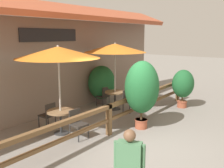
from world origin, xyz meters
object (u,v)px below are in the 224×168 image
object	(u,v)px
patio_umbrella_near	(58,52)
potted_plant_broad_leaf	(142,88)
chair_near_wallside	(48,114)
potted_plant_small_flowering	(183,85)
chair_near_streetside	(77,122)
chair_middle_streetside	(129,100)
potted_plant_corner_fern	(102,83)
pedestrian	(129,160)
chair_middle_wallside	(104,95)
dining_table_middle	(115,95)
patio_umbrella_middle	(115,48)
dining_table_near	(61,115)

from	to	relation	value
patio_umbrella_near	potted_plant_broad_leaf	world-z (taller)	patio_umbrella_near
chair_near_wallside	potted_plant_small_flowering	xyz separation A→B (m)	(5.01, -2.48, 0.50)
chair_near_streetside	chair_middle_streetside	world-z (taller)	same
potted_plant_corner_fern	pedestrian	world-z (taller)	potted_plant_corner_fern
chair_middle_wallside	pedestrian	distance (m)	6.61
chair_middle_streetside	dining_table_middle	bearing A→B (deg)	106.48
potted_plant_broad_leaf	potted_plant_corner_fern	distance (m)	3.38
patio_umbrella_near	potted_plant_corner_fern	bearing A→B (deg)	20.04
chair_near_streetside	dining_table_middle	bearing A→B (deg)	20.72
potted_plant_broad_leaf	potted_plant_small_flowering	distance (m)	3.15
patio_umbrella_middle	potted_plant_broad_leaf	size ratio (longest dim) A/B	1.23
chair_middle_wallside	potted_plant_corner_fern	world-z (taller)	potted_plant_corner_fern
chair_near_wallside	potted_plant_corner_fern	xyz separation A→B (m)	(3.42, 0.61, 0.44)
dining_table_near	chair_middle_streetside	world-z (taller)	chair_middle_streetside
dining_table_middle	potted_plant_broad_leaf	distance (m)	2.42
patio_umbrella_middle	potted_plant_corner_fern	xyz separation A→B (m)	(0.36, 1.01, -1.58)
chair_near_wallside	potted_plant_small_flowering	world-z (taller)	potted_plant_small_flowering
patio_umbrella_middle	potted_plant_small_flowering	size ratio (longest dim) A/B	1.69
chair_near_wallside	potted_plant_small_flowering	size ratio (longest dim) A/B	0.53
patio_umbrella_near	potted_plant_corner_fern	distance (m)	4.01
pedestrian	chair_near_streetside	bearing A→B (deg)	-49.83
potted_plant_corner_fern	dining_table_near	bearing A→B (deg)	-159.96
dining_table_middle	chair_middle_wallside	distance (m)	0.64
patio_umbrella_near	dining_table_near	bearing A→B (deg)	180.00
chair_near_streetside	chair_middle_wallside	world-z (taller)	same
dining_table_middle	chair_middle_wallside	world-z (taller)	chair_middle_wallside
dining_table_middle	chair_near_wallside	bearing A→B (deg)	172.59
potted_plant_corner_fern	chair_middle_streetside	bearing A→B (deg)	-99.98
potted_plant_broad_leaf	patio_umbrella_near	bearing A→B (deg)	138.07
chair_near_wallside	chair_middle_wallside	bearing A→B (deg)	-177.62
potted_plant_corner_fern	pedestrian	distance (m)	7.06
chair_middle_streetside	potted_plant_small_flowering	distance (m)	2.42
potted_plant_broad_leaf	chair_middle_streetside	bearing A→B (deg)	46.83
chair_middle_streetside	potted_plant_broad_leaf	world-z (taller)	potted_plant_broad_leaf
patio_umbrella_near	chair_middle_streetside	bearing A→B (deg)	-6.78
chair_middle_streetside	potted_plant_broad_leaf	bearing A→B (deg)	-123.37
patio_umbrella_middle	chair_middle_streetside	xyz separation A→B (m)	(0.07, -0.63, -2.02)
dining_table_near	chair_near_streetside	world-z (taller)	chair_near_streetside
dining_table_middle	chair_middle_wallside	size ratio (longest dim) A/B	0.97
dining_table_middle	potted_plant_corner_fern	bearing A→B (deg)	70.18
patio_umbrella_near	dining_table_middle	xyz separation A→B (m)	(3.10, 0.26, -1.92)
patio_umbrella_middle	potted_plant_corner_fern	bearing A→B (deg)	70.18
chair_near_streetside	chair_middle_streetside	distance (m)	3.11
dining_table_near	chair_middle_wallside	bearing A→B (deg)	15.72
patio_umbrella_middle	chair_middle_wallside	xyz separation A→B (m)	(0.06, 0.63, -2.02)
chair_middle_streetside	potted_plant_small_flowering	bearing A→B (deg)	-27.97
potted_plant_small_flowering	patio_umbrella_middle	bearing A→B (deg)	133.04
patio_umbrella_middle	chair_middle_streetside	size ratio (longest dim) A/B	3.18
chair_near_wallside	potted_plant_broad_leaf	bearing A→B (deg)	126.39
chair_near_streetside	patio_umbrella_near	bearing A→B (deg)	100.17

